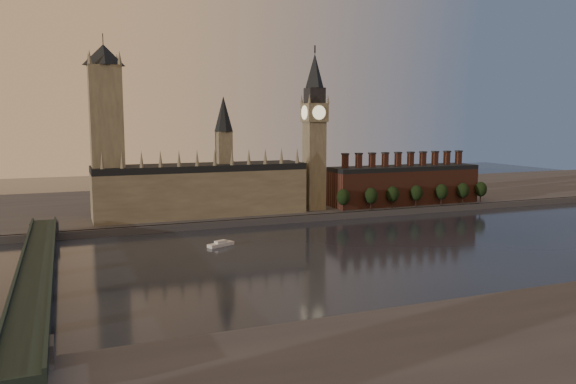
% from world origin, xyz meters
% --- Properties ---
extents(ground, '(900.00, 900.00, 0.00)m').
position_xyz_m(ground, '(0.00, 0.00, 0.00)').
color(ground, black).
rests_on(ground, ground).
extents(north_bank, '(900.00, 182.00, 4.00)m').
position_xyz_m(north_bank, '(0.00, 178.04, 2.00)').
color(north_bank, '#47474C').
rests_on(north_bank, ground).
extents(palace_of_westminster, '(130.00, 30.30, 74.00)m').
position_xyz_m(palace_of_westminster, '(-64.41, 114.91, 21.63)').
color(palace_of_westminster, gray).
rests_on(palace_of_westminster, north_bank).
extents(victoria_tower, '(24.00, 24.00, 108.00)m').
position_xyz_m(victoria_tower, '(-120.00, 115.00, 59.09)').
color(victoria_tower, gray).
rests_on(victoria_tower, north_bank).
extents(big_ben, '(15.00, 15.00, 107.00)m').
position_xyz_m(big_ben, '(10.00, 110.00, 56.83)').
color(big_ben, gray).
rests_on(big_ben, north_bank).
extents(chimney_block, '(110.00, 25.00, 37.00)m').
position_xyz_m(chimney_block, '(80.00, 110.00, 17.82)').
color(chimney_block, brown).
rests_on(chimney_block, north_bank).
extents(embankment_tree_0, '(8.60, 8.60, 14.88)m').
position_xyz_m(embankment_tree_0, '(23.88, 94.62, 13.47)').
color(embankment_tree_0, black).
rests_on(embankment_tree_0, north_bank).
extents(embankment_tree_1, '(8.60, 8.60, 14.88)m').
position_xyz_m(embankment_tree_1, '(44.08, 93.66, 13.47)').
color(embankment_tree_1, black).
rests_on(embankment_tree_1, north_bank).
extents(embankment_tree_2, '(8.60, 8.60, 14.88)m').
position_xyz_m(embankment_tree_2, '(61.64, 95.23, 13.47)').
color(embankment_tree_2, black).
rests_on(embankment_tree_2, north_bank).
extents(embankment_tree_3, '(8.60, 8.60, 14.88)m').
position_xyz_m(embankment_tree_3, '(80.34, 94.79, 13.47)').
color(embankment_tree_3, black).
rests_on(embankment_tree_3, north_bank).
extents(embankment_tree_4, '(8.60, 8.60, 14.88)m').
position_xyz_m(embankment_tree_4, '(100.83, 94.06, 13.47)').
color(embankment_tree_4, black).
rests_on(embankment_tree_4, north_bank).
extents(embankment_tree_5, '(8.60, 8.60, 14.88)m').
position_xyz_m(embankment_tree_5, '(119.38, 94.35, 13.47)').
color(embankment_tree_5, black).
rests_on(embankment_tree_5, north_bank).
extents(embankment_tree_6, '(8.60, 8.60, 14.88)m').
position_xyz_m(embankment_tree_6, '(135.88, 95.02, 13.47)').
color(embankment_tree_6, black).
rests_on(embankment_tree_6, north_bank).
extents(westminster_bridge, '(14.00, 200.00, 11.55)m').
position_xyz_m(westminster_bridge, '(-155.00, -2.70, 7.44)').
color(westminster_bridge, black).
rests_on(westminster_bridge, ground).
extents(river_boat, '(14.87, 9.66, 2.89)m').
position_xyz_m(river_boat, '(-72.18, 42.56, 1.11)').
color(river_boat, silver).
rests_on(river_boat, ground).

